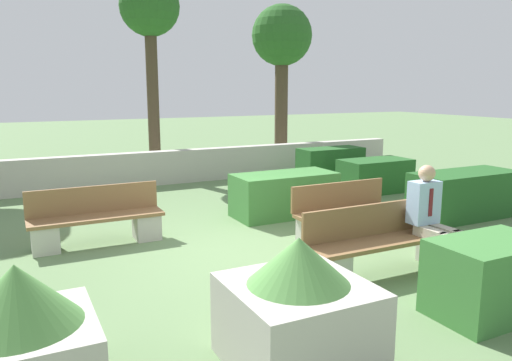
% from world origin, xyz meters
% --- Properties ---
extents(ground_plane, '(60.00, 60.00, 0.00)m').
position_xyz_m(ground_plane, '(0.00, 0.00, 0.00)').
color(ground_plane, '#607F51').
extents(perimeter_wall, '(13.69, 0.30, 0.78)m').
position_xyz_m(perimeter_wall, '(0.00, 5.39, 0.39)').
color(perimeter_wall, '#B7B2A8').
rests_on(perimeter_wall, ground_plane).
extents(bench_front, '(2.16, 0.48, 0.83)m').
position_xyz_m(bench_front, '(1.16, -1.43, 0.33)').
color(bench_front, brown).
rests_on(bench_front, ground_plane).
extents(bench_left_side, '(1.88, 0.48, 0.83)m').
position_xyz_m(bench_left_side, '(-1.83, 1.31, 0.32)').
color(bench_left_side, brown).
rests_on(bench_left_side, ground_plane).
extents(bench_right_side, '(1.66, 0.48, 0.83)m').
position_xyz_m(bench_right_side, '(1.57, -0.07, 0.31)').
color(bench_right_side, brown).
rests_on(bench_right_side, ground_plane).
extents(person_seated_man, '(0.38, 0.64, 1.31)m').
position_xyz_m(person_seated_man, '(1.75, -1.57, 0.72)').
color(person_seated_man, '#B2A893').
rests_on(person_seated_man, ground_plane).
extents(hedge_block_near_right, '(1.57, 0.67, 0.83)m').
position_xyz_m(hedge_block_near_right, '(3.98, 3.77, 0.42)').
color(hedge_block_near_right, '#235623').
rests_on(hedge_block_near_right, ground_plane).
extents(hedge_block_mid_left, '(1.53, 0.82, 0.71)m').
position_xyz_m(hedge_block_mid_left, '(4.23, 2.44, 0.36)').
color(hedge_block_mid_left, '#235623').
rests_on(hedge_block_mid_left, ground_plane).
extents(hedge_block_mid_right, '(1.83, 0.85, 0.76)m').
position_xyz_m(hedge_block_mid_right, '(1.44, 1.55, 0.38)').
color(hedge_block_mid_right, '#3D7A38').
rests_on(hedge_block_mid_right, ground_plane).
extents(hedge_block_far_left, '(1.19, 0.75, 0.77)m').
position_xyz_m(hedge_block_far_left, '(1.32, -2.81, 0.38)').
color(hedge_block_far_left, '#3D7A38').
rests_on(hedge_block_far_left, ground_plane).
extents(hedge_block_far_right, '(1.98, 0.84, 0.81)m').
position_xyz_m(hedge_block_far_right, '(4.20, 0.03, 0.40)').
color(hedge_block_far_right, '#235623').
rests_on(hedge_block_far_right, ground_plane).
extents(planter_corner_left, '(1.09, 1.09, 1.09)m').
position_xyz_m(planter_corner_left, '(-0.90, -2.75, 0.49)').
color(planter_corner_left, '#B7B2A8').
rests_on(planter_corner_left, ground_plane).
extents(planter_corner_right, '(1.02, 1.02, 1.07)m').
position_xyz_m(planter_corner_right, '(-2.93, -2.34, 0.50)').
color(planter_corner_right, '#B7B2A8').
rests_on(planter_corner_right, ground_plane).
extents(tree_center_left, '(1.48, 1.48, 4.96)m').
position_xyz_m(tree_center_left, '(0.50, 6.64, 4.00)').
color(tree_center_left, '#473828').
rests_on(tree_center_left, ground_plane).
extents(tree_center_right, '(1.69, 1.69, 4.53)m').
position_xyz_m(tree_center_right, '(4.21, 6.61, 3.51)').
color(tree_center_right, '#473828').
rests_on(tree_center_right, ground_plane).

